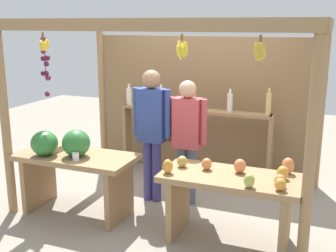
% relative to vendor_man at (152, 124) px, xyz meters
% --- Properties ---
extents(ground_plane, '(12.00, 12.00, 0.00)m').
position_rel_vendor_man_xyz_m(ground_plane, '(0.24, 0.14, -0.98)').
color(ground_plane, gray).
rests_on(ground_plane, ground).
extents(market_stall, '(3.37, 2.22, 2.20)m').
position_rel_vendor_man_xyz_m(market_stall, '(0.23, 0.62, 0.32)').
color(market_stall, '#99754C').
rests_on(market_stall, ground).
extents(fruit_counter_left, '(1.36, 0.68, 1.01)m').
position_rel_vendor_man_xyz_m(fruit_counter_left, '(-0.70, -0.68, -0.34)').
color(fruit_counter_left, '#99754C').
rests_on(fruit_counter_left, ground).
extents(fruit_counter_right, '(1.36, 0.64, 0.87)m').
position_rel_vendor_man_xyz_m(fruit_counter_right, '(1.15, -0.65, -0.43)').
color(fruit_counter_right, '#99754C').
rests_on(fruit_counter_right, ground).
extents(bottle_shelf_unit, '(2.16, 0.22, 1.35)m').
position_rel_vendor_man_xyz_m(bottle_shelf_unit, '(0.23, 0.93, -0.18)').
color(bottle_shelf_unit, '#99754C').
rests_on(bottle_shelf_unit, ground).
extents(vendor_man, '(0.48, 0.22, 1.63)m').
position_rel_vendor_man_xyz_m(vendor_man, '(0.00, 0.00, 0.00)').
color(vendor_man, '#3C397E').
rests_on(vendor_man, ground).
extents(vendor_woman, '(0.48, 0.21, 1.51)m').
position_rel_vendor_man_xyz_m(vendor_woman, '(0.42, 0.08, -0.08)').
color(vendor_woman, '#4B5268').
rests_on(vendor_woman, ground).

